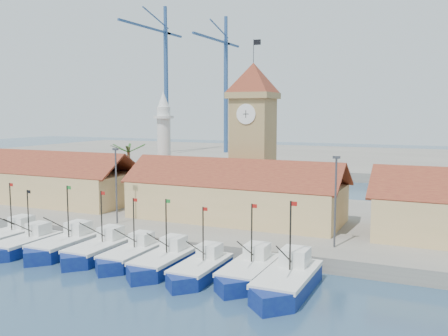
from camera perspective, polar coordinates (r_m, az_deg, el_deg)
The scene contains 20 objects.
ground at distance 45.77m, azimuth -8.76°, elevation -12.47°, with size 400.00×400.00×0.00m, color navy.
quay at distance 66.24m, azimuth 2.65°, elevation -5.80°, with size 140.00×32.00×1.50m, color gray.
terminal at distance 148.78m, azimuth 14.94°, elevation 0.90°, with size 240.00×80.00×2.00m, color gray.
boat_0 at distance 61.00m, azimuth -23.67°, elevation -7.40°, with size 3.52×9.66×7.31m.
boat_1 at distance 57.41m, azimuth -21.95°, elevation -8.21°, with size 3.34×9.16×6.93m.
boat_2 at distance 55.35m, azimuth -17.92°, elevation -8.53°, with size 3.62×9.91×7.50m.
boat_3 at distance 52.69m, azimuth -14.31°, elevation -9.22°, with size 3.46×9.49×7.18m.
boat_4 at distance 50.29m, azimuth -10.73°, elevation -9.93°, with size 3.26×8.92×6.75m.
boat_5 at distance 47.75m, azimuth -7.11°, elevation -10.72°, with size 3.40×9.30×7.04m.
boat_6 at distance 45.38m, azimuth -2.86°, elevation -11.65°, with size 3.23×8.85×6.70m.
boat_7 at distance 44.62m, azimuth 2.75°, elevation -11.91°, with size 3.45×9.44×7.14m.
boat_8 at distance 42.13m, azimuth 7.12°, elevation -12.96°, with size 3.83×10.49×7.93m.
hall_left at distance 79.92m, azimuth -20.34°, elevation -1.73°, with size 31.20×10.13×7.61m.
hall_center at distance 61.98m, azimuth 1.30°, elevation -3.59°, with size 27.04×10.13×7.61m.
clock_tower at distance 66.66m, azimuth 3.33°, elevation 4.00°, with size 5.80×5.80×22.70m.
minaret at distance 75.19m, azimuth -6.87°, elevation 2.54°, with size 3.00×3.00×16.30m.
palm_tree at distance 76.55m, azimuth -10.82°, elevation -0.08°, with size 5.60×5.03×8.39m.
lamp_posts at distance 54.18m, azimuth -1.51°, elevation -2.38°, with size 80.70×0.25×9.03m.
crane_blue_far at distance 160.05m, azimuth -6.95°, elevation 10.91°, with size 1.00×34.54×45.52m.
crane_blue_near at distance 157.08m, azimuth 0.02°, elevation 10.27°, with size 1.00×31.88×42.09m.
Camera 1 is at (23.78, -36.22, 14.77)m, focal length 40.00 mm.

